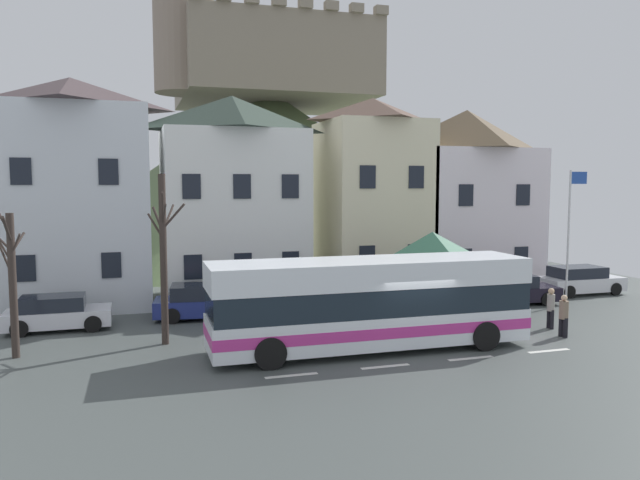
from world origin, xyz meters
name	(u,v)px	position (x,y,z in m)	size (l,w,h in m)	color
ground_plane	(411,353)	(0.00, 0.00, -0.03)	(40.00, 60.00, 0.07)	#484E4C
townhouse_00	(74,192)	(-11.44, 12.43, 5.26)	(6.70, 6.92, 10.52)	silver
townhouse_01	(233,198)	(-4.11, 11.57, 4.94)	(6.70, 5.21, 9.88)	white
townhouse_02	(372,195)	(3.22, 11.54, 5.03)	(5.11, 5.15, 10.06)	beige
townhouse_03	(465,198)	(8.96, 11.87, 4.84)	(6.73, 5.81, 9.69)	white
hilltop_castle	(270,164)	(2.48, 32.64, 7.28)	(39.41, 39.41, 20.29)	#586B46
transit_bus	(370,304)	(-1.23, 0.69, 1.56)	(10.99, 2.84, 3.09)	white
bus_shelter	(432,247)	(2.96, 4.26, 3.01)	(3.60, 3.60, 3.67)	#473D33
parked_car_00	(57,313)	(-11.74, 6.86, 0.65)	(3.88, 1.85, 1.34)	silver
parked_car_01	(579,280)	(13.00, 7.34, 0.69)	(4.25, 2.01, 1.42)	white
parked_car_02	(208,302)	(-5.89, 7.28, 0.70)	(4.76, 2.45, 1.43)	navy
parked_car_03	(507,289)	(8.00, 6.28, 0.67)	(4.68, 2.51, 1.37)	black
parked_car_04	(379,293)	(1.89, 7.33, 0.62)	(4.22, 2.01, 1.25)	black
pedestrian_00	(459,304)	(3.51, 2.94, 0.87)	(0.32, 0.35, 1.56)	#2D2D38
pedestrian_01	(551,306)	(6.62, 1.40, 0.88)	(0.29, 0.34, 1.60)	black
pedestrian_02	(564,315)	(6.21, 0.15, 0.82)	(0.33, 0.40, 1.58)	black
public_bench	(389,301)	(1.88, 6.22, 0.47)	(1.53, 0.48, 0.87)	#473828
flagpole	(570,226)	(10.52, 5.17, 3.67)	(0.95, 0.10, 6.26)	silver
bare_tree_00	(164,255)	(-7.85, 3.49, 3.16)	(1.28, 2.65, 5.98)	#382D28
bare_tree_02	(12,279)	(-12.62, 3.20, 2.60)	(1.06, 2.37, 4.73)	#382D28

